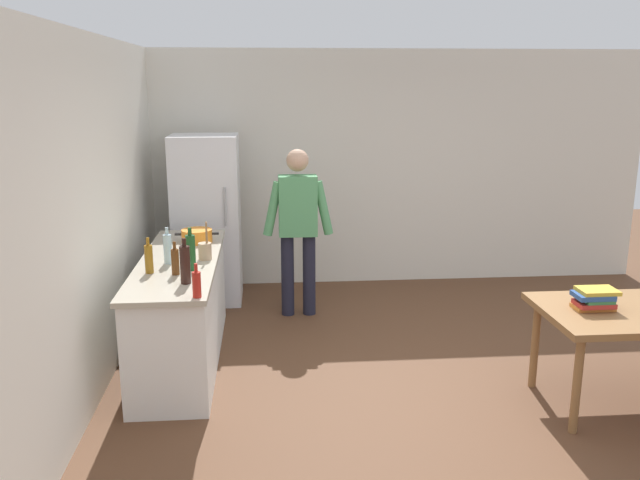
% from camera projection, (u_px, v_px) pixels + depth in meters
% --- Properties ---
extents(ground_plane, '(14.00, 14.00, 0.00)m').
position_uv_depth(ground_plane, '(434.00, 393.00, 5.05)').
color(ground_plane, brown).
extents(wall_back, '(6.40, 0.12, 2.70)m').
position_uv_depth(wall_back, '(374.00, 169.00, 7.64)').
color(wall_back, silver).
rests_on(wall_back, ground_plane).
extents(wall_left, '(0.12, 5.60, 2.70)m').
position_uv_depth(wall_left, '(81.00, 223.00, 4.71)').
color(wall_left, silver).
rests_on(wall_left, ground_plane).
extents(kitchen_counter, '(0.64, 2.20, 0.90)m').
position_uv_depth(kitchen_counter, '(182.00, 310.00, 5.56)').
color(kitchen_counter, white).
rests_on(kitchen_counter, ground_plane).
extents(refrigerator, '(0.70, 0.67, 1.80)m').
position_uv_depth(refrigerator, '(207.00, 220.00, 7.01)').
color(refrigerator, white).
rests_on(refrigerator, ground_plane).
extents(person, '(0.70, 0.22, 1.70)m').
position_uv_depth(person, '(298.00, 222.00, 6.53)').
color(person, '#1E1E2D').
rests_on(person, ground_plane).
extents(dining_table, '(1.40, 0.90, 0.75)m').
position_uv_depth(dining_table, '(639.00, 319.00, 4.72)').
color(dining_table, olive).
rests_on(dining_table, ground_plane).
extents(cooking_pot, '(0.40, 0.28, 0.12)m').
position_uv_depth(cooking_pot, '(197.00, 236.00, 6.01)').
color(cooking_pot, orange).
rests_on(cooking_pot, kitchen_counter).
extents(utensil_jar, '(0.11, 0.11, 0.32)m').
position_uv_depth(utensil_jar, '(205.00, 250.00, 5.42)').
color(utensil_jar, tan).
rests_on(utensil_jar, kitchen_counter).
extents(bottle_sauce_red, '(0.06, 0.06, 0.24)m').
position_uv_depth(bottle_sauce_red, '(197.00, 284.00, 4.46)').
color(bottle_sauce_red, '#B22319').
rests_on(bottle_sauce_red, kitchen_counter).
extents(bottle_water_clear, '(0.07, 0.07, 0.30)m').
position_uv_depth(bottle_water_clear, '(168.00, 248.00, 5.29)').
color(bottle_water_clear, silver).
rests_on(bottle_water_clear, kitchen_counter).
extents(bottle_wine_green, '(0.08, 0.08, 0.34)m').
position_uv_depth(bottle_wine_green, '(191.00, 252.00, 5.10)').
color(bottle_wine_green, '#1E5123').
rests_on(bottle_wine_green, kitchen_counter).
extents(bottle_beer_brown, '(0.06, 0.06, 0.26)m').
position_uv_depth(bottle_beer_brown, '(175.00, 261.00, 4.99)').
color(bottle_beer_brown, '#5B3314').
rests_on(bottle_beer_brown, kitchen_counter).
extents(bottle_oil_amber, '(0.06, 0.06, 0.28)m').
position_uv_depth(bottle_oil_amber, '(149.00, 258.00, 5.03)').
color(bottle_oil_amber, '#996619').
rests_on(bottle_oil_amber, kitchen_counter).
extents(bottle_wine_dark, '(0.08, 0.08, 0.34)m').
position_uv_depth(bottle_wine_dark, '(185.00, 264.00, 4.76)').
color(bottle_wine_dark, black).
rests_on(bottle_wine_dark, kitchen_counter).
extents(book_stack, '(0.30, 0.20, 0.15)m').
position_uv_depth(book_stack, '(595.00, 299.00, 4.67)').
color(book_stack, orange).
rests_on(book_stack, dining_table).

